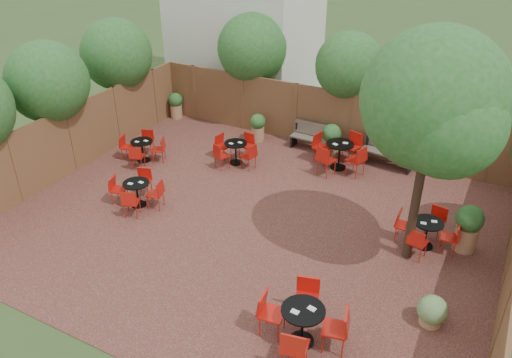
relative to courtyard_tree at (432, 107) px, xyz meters
The scene contains 10 objects.
ground 5.40m from the courtyard_tree, behind, with size 80.00×80.00×0.00m, color #354F23.
courtyard_paving 5.39m from the courtyard_tree, behind, with size 12.00×10.00×0.02m, color #3C1C18.
fence_back 6.56m from the courtyard_tree, 130.53° to the left, with size 12.00×0.08×2.00m, color #51341E.
fence_left 10.26m from the courtyard_tree, behind, with size 0.08×10.00×2.00m, color #51341E.
overhang_foliage 6.20m from the courtyard_tree, 158.55° to the left, with size 15.67×10.73×2.43m.
courtyard_tree is the anchor object (origin of this frame).
park_bench_left 6.67m from the courtyard_tree, 134.40° to the left, with size 1.42×0.50×0.87m.
park_bench_right 5.49m from the courtyard_tree, 111.02° to the left, with size 1.63×0.69×0.98m.
bistro_tables 4.95m from the courtyard_tree, behind, with size 10.17×8.57×0.95m.
planters 5.45m from the courtyard_tree, 139.13° to the left, with size 11.25×3.89×1.18m.
Camera 1 is at (5.25, -9.58, 7.56)m, focal length 36.10 mm.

